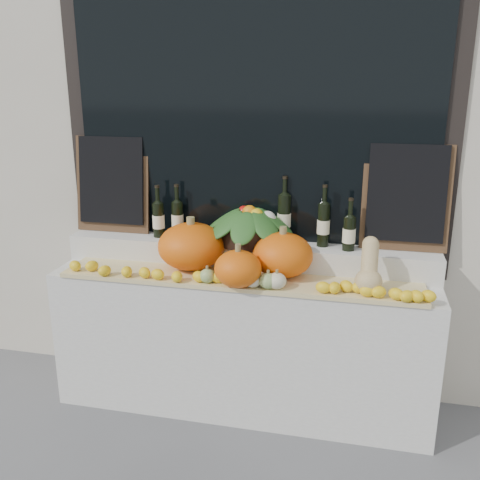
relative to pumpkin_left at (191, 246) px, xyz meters
name	(u,v)px	position (x,y,z in m)	size (l,w,h in m)	color
storefront_facade	(267,41)	(0.31, 0.74, 1.20)	(7.00, 0.94, 4.50)	beige
display_sill	(243,340)	(0.31, 0.02, -0.61)	(2.30, 0.55, 0.88)	silver
rear_tier	(248,254)	(0.31, 0.17, -0.09)	(2.30, 0.25, 0.16)	silver
straw_bedding	(238,280)	(0.31, -0.10, -0.15)	(2.10, 0.32, 0.03)	tan
pumpkin_left	(191,246)	(0.00, 0.00, 0.00)	(0.40, 0.40, 0.28)	orange
pumpkin_right	(283,255)	(0.56, -0.01, -0.01)	(0.35, 0.35, 0.26)	orange
pumpkin_center	(238,269)	(0.34, -0.22, -0.04)	(0.26, 0.26, 0.20)	orange
butternut_squash	(369,270)	(1.04, -0.14, -0.02)	(0.15, 0.21, 0.29)	tan
decorative_gourds	(246,277)	(0.38, -0.21, -0.09)	(0.50, 0.13, 0.15)	#336D20
lemon_heap	(234,279)	(0.31, -0.21, -0.11)	(2.20, 0.16, 0.06)	yellow
produce_bowl	(249,224)	(0.32, 0.16, 0.11)	(0.58, 0.58, 0.25)	black
wine_bottle_far_left	(158,219)	(-0.27, 0.17, 0.11)	(0.08, 0.08, 0.33)	black
wine_bottle_near_left	(177,218)	(-0.15, 0.20, 0.11)	(0.08, 0.08, 0.34)	black
wine_bottle_tall	(284,218)	(0.52, 0.24, 0.15)	(0.08, 0.08, 0.41)	black
wine_bottle_near_right	(323,224)	(0.77, 0.20, 0.13)	(0.08, 0.08, 0.38)	black
wine_bottle_far_right	(349,233)	(0.92, 0.15, 0.10)	(0.08, 0.08, 0.31)	black
chalkboard_left	(112,183)	(-0.61, 0.24, 0.32)	(0.50, 0.10, 0.62)	#4C331E
chalkboard_right	(406,196)	(1.23, 0.24, 0.32)	(0.50, 0.10, 0.62)	#4C331E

